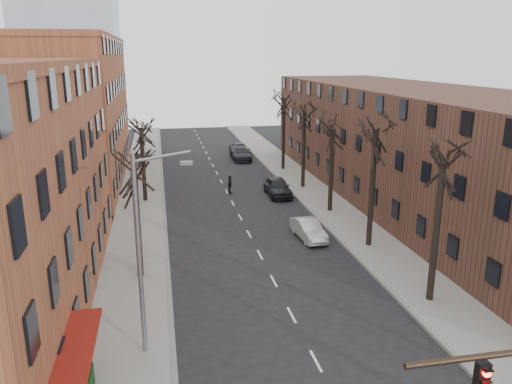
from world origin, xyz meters
TOP-DOWN VIEW (x-y plane):
  - sidewalk_left at (-8.00, 35.00)m, footprint 4.00×90.00m
  - sidewalk_right at (8.00, 35.00)m, footprint 4.00×90.00m
  - building_left_far at (-16.00, 44.00)m, footprint 12.00×28.00m
  - building_right at (16.00, 30.00)m, footprint 12.00×50.00m
  - tree_right_b at (7.60, 12.00)m, footprint 5.20×5.20m
  - tree_right_c at (7.60, 20.00)m, footprint 5.20×5.20m
  - tree_right_d at (7.60, 28.00)m, footprint 5.20×5.20m
  - tree_right_e at (7.60, 36.00)m, footprint 5.20×5.20m
  - tree_right_f at (7.60, 44.00)m, footprint 5.20×5.20m
  - tree_left_a at (-7.60, 18.00)m, footprint 5.20×5.20m
  - tree_left_b at (-7.60, 34.00)m, footprint 5.20×5.20m
  - streetlight at (-7.03, 10.00)m, footprint 2.45×0.22m
  - silver_sedan at (4.00, 22.31)m, footprint 1.79×4.26m
  - parked_car_near at (4.49, 33.72)m, footprint 2.00×4.96m
  - parked_car_mid at (3.80, 50.57)m, footprint 2.26×5.46m
  - parked_car_far at (4.41, 55.01)m, footprint 2.50×4.70m
  - pedestrian_crossing at (0.22, 35.22)m, footprint 0.78×1.12m

SIDE VIEW (x-z plane):
  - tree_right_b at x=7.60m, z-range -5.40..5.40m
  - tree_right_c at x=7.60m, z-range -5.80..5.80m
  - tree_right_d at x=7.60m, z-range -5.00..5.00m
  - tree_right_e at x=7.60m, z-range -5.40..5.40m
  - tree_right_f at x=7.60m, z-range -5.80..5.80m
  - tree_left_a at x=-7.60m, z-range -4.75..4.75m
  - tree_left_b at x=-7.60m, z-range -4.75..4.75m
  - sidewalk_left at x=-8.00m, z-range 0.00..0.15m
  - sidewalk_right at x=8.00m, z-range 0.00..0.15m
  - parked_car_far at x=4.41m, z-range 0.00..1.26m
  - silver_sedan at x=4.00m, z-range 0.00..1.37m
  - parked_car_mid at x=3.80m, z-range 0.00..1.58m
  - parked_car_near at x=4.49m, z-range 0.00..1.69m
  - pedestrian_crossing at x=0.22m, z-range 0.00..1.76m
  - building_right at x=16.00m, z-range 0.00..10.00m
  - streetlight at x=-7.03m, z-range 0.50..9.53m
  - building_left_far at x=-16.00m, z-range 0.00..14.00m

